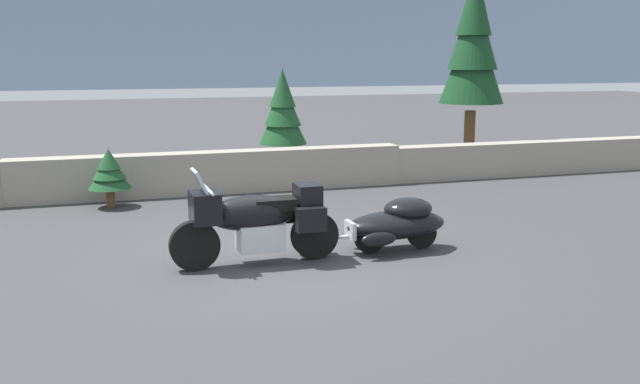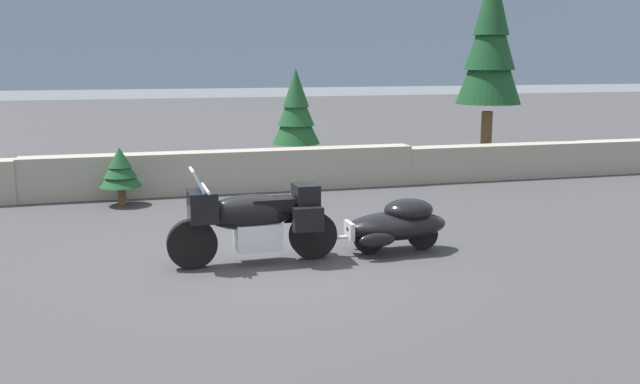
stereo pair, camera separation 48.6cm
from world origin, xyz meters
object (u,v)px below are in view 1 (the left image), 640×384
object	(u,v)px
car_shaped_trailer	(397,223)
pine_tree_tall	(473,42)
touring_motorcycle	(256,219)
pine_tree_secondary	(283,110)

from	to	relation	value
car_shaped_trailer	pine_tree_tall	distance (m)	8.56
touring_motorcycle	pine_tree_secondary	distance (m)	6.67
touring_motorcycle	pine_tree_tall	xyz separation A→B (m)	(6.94, 6.57, 2.49)
car_shaped_trailer	pine_tree_secondary	bearing A→B (deg)	90.52
touring_motorcycle	pine_tree_tall	bearing A→B (deg)	43.43
touring_motorcycle	pine_tree_secondary	bearing A→B (deg)	72.17
touring_motorcycle	pine_tree_tall	world-z (taller)	pine_tree_tall
touring_motorcycle	car_shaped_trailer	size ratio (longest dim) A/B	1.05
pine_tree_tall	pine_tree_secondary	world-z (taller)	pine_tree_tall
pine_tree_tall	pine_tree_secondary	distance (m)	5.16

